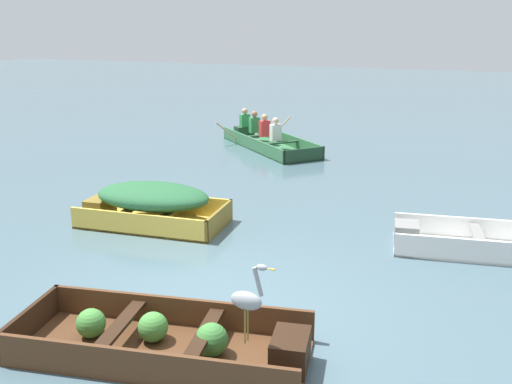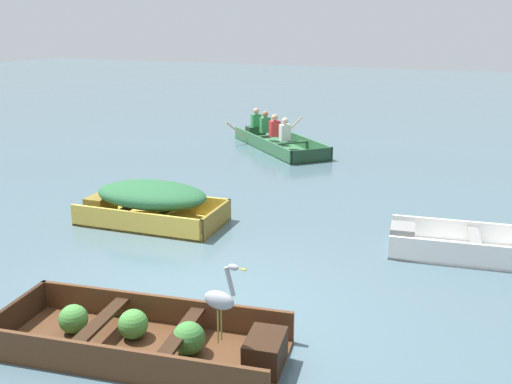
% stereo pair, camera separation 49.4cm
% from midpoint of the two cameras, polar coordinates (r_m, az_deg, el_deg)
% --- Properties ---
extents(ground_plane, '(80.00, 80.00, 0.00)m').
position_cam_midpoint_polar(ground_plane, '(7.08, -6.55, -11.69)').
color(ground_plane, '#47606B').
extents(dinghy_dark_varnish_foreground, '(3.23, 1.67, 0.39)m').
position_cam_midpoint_polar(dinghy_dark_varnish_foreground, '(6.26, -10.89, -14.44)').
color(dinghy_dark_varnish_foreground, '#4C2D19').
rests_on(dinghy_dark_varnish_foreground, ground).
extents(skiff_white_near_moored, '(3.61, 1.57, 0.37)m').
position_cam_midpoint_polar(skiff_white_near_moored, '(9.28, 22.06, -5.01)').
color(skiff_white_near_moored, white).
rests_on(skiff_white_near_moored, ground).
extents(skiff_yellow_mid_moored, '(2.56, 1.43, 0.72)m').
position_cam_midpoint_polar(skiff_yellow_mid_moored, '(9.95, -11.83, -0.90)').
color(skiff_yellow_mid_moored, '#E5BC47').
rests_on(skiff_yellow_mid_moored, ground).
extents(rowboat_green_with_crew, '(3.59, 3.40, 0.91)m').
position_cam_midpoint_polar(rowboat_green_with_crew, '(16.10, 0.07, 5.30)').
color(rowboat_green_with_crew, '#387047').
rests_on(rowboat_green_with_crew, ground).
extents(heron_on_dinghy, '(0.45, 0.16, 0.84)m').
position_cam_midpoint_polar(heron_on_dinghy, '(5.44, -3.48, -10.61)').
color(heron_on_dinghy, olive).
rests_on(heron_on_dinghy, dinghy_dark_varnish_foreground).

